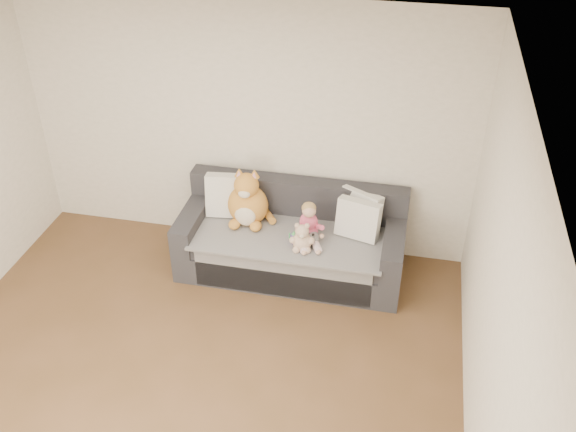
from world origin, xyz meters
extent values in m
plane|color=brown|center=(0.00, 0.00, 0.00)|extent=(5.00, 5.00, 0.00)
plane|color=white|center=(0.00, 0.00, 2.60)|extent=(5.00, 5.00, 0.00)
plane|color=beige|center=(0.00, 2.50, 1.30)|extent=(4.50, 0.00, 4.50)
plane|color=beige|center=(2.25, 0.00, 1.30)|extent=(0.00, 5.00, 5.00)
cube|color=#25252A|center=(0.55, 2.02, 0.15)|extent=(2.20, 0.90, 0.30)
cube|color=#25252A|center=(0.55, 1.99, 0.38)|extent=(1.90, 0.80, 0.15)
cube|color=#25252A|center=(0.55, 2.37, 0.65)|extent=(2.20, 0.20, 0.40)
cube|color=#25252A|center=(-0.45, 2.02, 0.45)|extent=(0.20, 0.90, 0.30)
cube|color=#25252A|center=(1.55, 2.02, 0.45)|extent=(0.20, 0.90, 0.30)
cube|color=gray|center=(0.55, 1.97, 0.46)|extent=(1.85, 0.88, 0.02)
cube|color=gray|center=(0.55, 1.58, 0.23)|extent=(1.70, 0.02, 0.41)
cube|color=beige|center=(-0.11, 2.19, 0.69)|extent=(0.50, 0.27, 0.45)
cube|color=beige|center=(1.19, 2.25, 0.66)|extent=(0.46, 0.36, 0.40)
cube|color=beige|center=(1.19, 2.08, 0.66)|extent=(0.45, 0.28, 0.39)
ellipsoid|color=#E24F7B|center=(0.74, 1.95, 0.54)|extent=(0.18, 0.15, 0.15)
ellipsoid|color=#E24F7B|center=(0.73, 1.96, 0.65)|extent=(0.18, 0.15, 0.19)
ellipsoid|color=#DBAA8C|center=(0.74, 1.95, 0.78)|extent=(0.13, 0.13, 0.13)
ellipsoid|color=tan|center=(0.73, 1.97, 0.80)|extent=(0.14, 0.14, 0.11)
cylinder|color=#E24F7B|center=(0.67, 1.88, 0.63)|extent=(0.06, 0.18, 0.12)
cylinder|color=#E24F7B|center=(0.84, 1.93, 0.63)|extent=(0.14, 0.18, 0.12)
ellipsoid|color=#DBAA8C|center=(0.66, 1.80, 0.57)|extent=(0.05, 0.05, 0.05)
ellipsoid|color=#DBAA8C|center=(0.88, 1.87, 0.57)|extent=(0.05, 0.05, 0.05)
cylinder|color=#E5B2C6|center=(0.73, 1.79, 0.50)|extent=(0.10, 0.24, 0.08)
cylinder|color=#E5B2C6|center=(0.83, 1.82, 0.50)|extent=(0.16, 0.24, 0.08)
ellipsoid|color=#DBAA8C|center=(0.75, 1.67, 0.50)|extent=(0.05, 0.07, 0.04)
ellipsoid|color=#DBAA8C|center=(0.88, 1.71, 0.50)|extent=(0.05, 0.07, 0.04)
ellipsoid|color=#B97129|center=(0.10, 2.12, 0.65)|extent=(0.40, 0.34, 0.43)
ellipsoid|color=beige|center=(0.10, 1.98, 0.62)|extent=(0.21, 0.09, 0.23)
ellipsoid|color=#B97129|center=(0.10, 2.08, 0.90)|extent=(0.24, 0.24, 0.24)
ellipsoid|color=beige|center=(0.10, 1.98, 0.87)|extent=(0.12, 0.07, 0.09)
cone|color=#B97129|center=(0.02, 2.12, 1.02)|extent=(0.10, 0.10, 0.09)
cone|color=pink|center=(0.02, 2.11, 1.01)|extent=(0.06, 0.06, 0.05)
cone|color=#B97129|center=(0.17, 2.13, 1.02)|extent=(0.10, 0.10, 0.09)
cone|color=pink|center=(0.17, 2.12, 1.01)|extent=(0.06, 0.06, 0.05)
ellipsoid|color=#B97129|center=(0.00, 1.95, 0.52)|extent=(0.12, 0.14, 0.09)
ellipsoid|color=#B97129|center=(0.21, 1.96, 0.52)|extent=(0.12, 0.14, 0.09)
cylinder|color=#B97129|center=(0.28, 2.18, 0.52)|extent=(0.21, 0.27, 0.10)
ellipsoid|color=beige|center=(0.71, 1.76, 0.56)|extent=(0.18, 0.16, 0.18)
ellipsoid|color=beige|center=(0.71, 1.75, 0.68)|extent=(0.13, 0.13, 0.13)
ellipsoid|color=beige|center=(0.67, 1.75, 0.74)|extent=(0.05, 0.05, 0.05)
ellipsoid|color=beige|center=(0.75, 1.77, 0.74)|extent=(0.05, 0.05, 0.05)
ellipsoid|color=beige|center=(0.72, 1.70, 0.67)|extent=(0.05, 0.05, 0.05)
ellipsoid|color=beige|center=(0.63, 1.72, 0.59)|extent=(0.07, 0.07, 0.07)
ellipsoid|color=beige|center=(0.80, 1.75, 0.59)|extent=(0.07, 0.07, 0.07)
ellipsoid|color=beige|center=(0.67, 1.70, 0.50)|extent=(0.07, 0.07, 0.07)
ellipsoid|color=beige|center=(0.77, 1.71, 0.50)|extent=(0.07, 0.07, 0.07)
ellipsoid|color=white|center=(0.79, 1.88, 0.53)|extent=(0.13, 0.16, 0.11)
ellipsoid|color=white|center=(0.78, 1.81, 0.58)|extent=(0.08, 0.08, 0.08)
ellipsoid|color=black|center=(0.76, 1.82, 0.61)|extent=(0.03, 0.03, 0.03)
ellipsoid|color=black|center=(0.81, 1.81, 0.61)|extent=(0.03, 0.03, 0.03)
cylinder|color=#62399D|center=(0.62, 1.84, 0.52)|extent=(0.09, 0.09, 0.10)
cone|color=#46B85C|center=(0.62, 1.84, 0.59)|extent=(0.09, 0.09, 0.04)
cylinder|color=#46B85C|center=(0.57, 1.86, 0.53)|extent=(0.02, 0.02, 0.07)
cylinder|color=#46B85C|center=(0.67, 1.82, 0.53)|extent=(0.02, 0.02, 0.07)
camera|label=1|loc=(1.59, -2.99, 4.10)|focal=40.00mm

